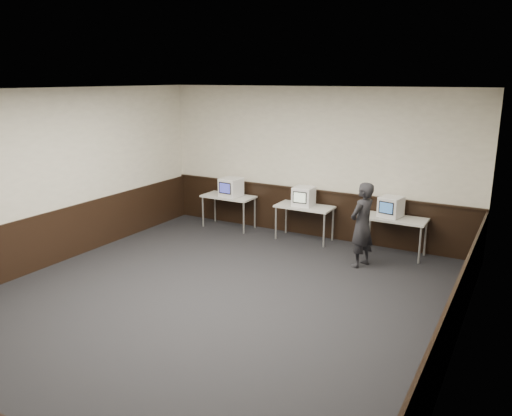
{
  "coord_description": "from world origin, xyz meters",
  "views": [
    {
      "loc": [
        4.09,
        -5.78,
        3.36
      ],
      "look_at": [
        -0.05,
        1.6,
        1.15
      ],
      "focal_mm": 35.0,
      "sensor_mm": 36.0,
      "label": 1
    }
  ],
  "objects": [
    {
      "name": "wainscot_rail",
      "position": [
        0.0,
        3.96,
        1.02
      ],
      "size": [
        6.98,
        0.06,
        0.04
      ],
      "primitive_type": "cube",
      "color": "black",
      "rests_on": "wainscot_back"
    },
    {
      "name": "person",
      "position": [
        1.53,
        2.7,
        0.79
      ],
      "size": [
        0.54,
        0.66,
        1.57
      ],
      "primitive_type": "imported",
      "rotation": [
        0.0,
        0.0,
        -1.89
      ],
      "color": "black",
      "rests_on": "ground"
    },
    {
      "name": "emac_center",
      "position": [
        -0.03,
        3.59,
        0.95
      ],
      "size": [
        0.42,
        0.45,
        0.4
      ],
      "rotation": [
        0.0,
        0.0,
        0.03
      ],
      "color": "white",
      "rests_on": "desk_center"
    },
    {
      "name": "desk_right",
      "position": [
        1.9,
        3.6,
        0.68
      ],
      "size": [
        1.2,
        0.6,
        0.75
      ],
      "color": "silver",
      "rests_on": "ground"
    },
    {
      "name": "ceiling",
      "position": [
        0.0,
        0.0,
        3.2
      ],
      "size": [
        8.0,
        8.0,
        0.0
      ],
      "primitive_type": "plane",
      "rotation": [
        3.14,
        0.0,
        0.0
      ],
      "color": "white",
      "rests_on": "back_wall"
    },
    {
      "name": "wainscot_back",
      "position": [
        0.0,
        3.98,
        0.5
      ],
      "size": [
        6.98,
        0.04,
        1.0
      ],
      "primitive_type": "cube",
      "color": "black",
      "rests_on": "back_wall"
    },
    {
      "name": "emac_right",
      "position": [
        1.8,
        3.63,
        0.95
      ],
      "size": [
        0.47,
        0.49,
        0.4
      ],
      "rotation": [
        0.0,
        0.0,
        -0.18
      ],
      "color": "white",
      "rests_on": "desk_right"
    },
    {
      "name": "floor",
      "position": [
        0.0,
        0.0,
        0.0
      ],
      "size": [
        8.0,
        8.0,
        0.0
      ],
      "primitive_type": "plane",
      "color": "black",
      "rests_on": "ground"
    },
    {
      "name": "wainscot_right",
      "position": [
        3.48,
        0.0,
        0.5
      ],
      "size": [
        0.04,
        7.98,
        1.0
      ],
      "primitive_type": "cube",
      "color": "black",
      "rests_on": "right_wall"
    },
    {
      "name": "right_wall",
      "position": [
        3.5,
        0.0,
        1.6
      ],
      "size": [
        0.0,
        8.0,
        8.0
      ],
      "primitive_type": "plane",
      "rotation": [
        1.57,
        0.0,
        -1.57
      ],
      "color": "beige",
      "rests_on": "ground"
    },
    {
      "name": "wainscot_left",
      "position": [
        -3.48,
        0.0,
        0.5
      ],
      "size": [
        0.04,
        7.98,
        1.0
      ],
      "primitive_type": "cube",
      "color": "black",
      "rests_on": "left_wall"
    },
    {
      "name": "emac_left",
      "position": [
        -1.81,
        3.56,
        0.96
      ],
      "size": [
        0.46,
        0.49,
        0.43
      ],
      "rotation": [
        0.0,
        0.0,
        -0.07
      ],
      "color": "white",
      "rests_on": "desk_left"
    },
    {
      "name": "desk_left",
      "position": [
        -1.9,
        3.6,
        0.68
      ],
      "size": [
        1.2,
        0.6,
        0.75
      ],
      "color": "silver",
      "rests_on": "ground"
    },
    {
      "name": "left_wall",
      "position": [
        -3.5,
        0.0,
        1.6
      ],
      "size": [
        0.0,
        8.0,
        8.0
      ],
      "primitive_type": "plane",
      "rotation": [
        1.57,
        0.0,
        1.57
      ],
      "color": "beige",
      "rests_on": "ground"
    },
    {
      "name": "back_wall",
      "position": [
        0.0,
        4.0,
        1.6
      ],
      "size": [
        7.0,
        0.0,
        7.0
      ],
      "primitive_type": "plane",
      "rotation": [
        1.57,
        0.0,
        0.0
      ],
      "color": "beige",
      "rests_on": "ground"
    },
    {
      "name": "desk_center",
      "position": [
        0.0,
        3.6,
        0.68
      ],
      "size": [
        1.2,
        0.6,
        0.75
      ],
      "color": "silver",
      "rests_on": "ground"
    }
  ]
}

